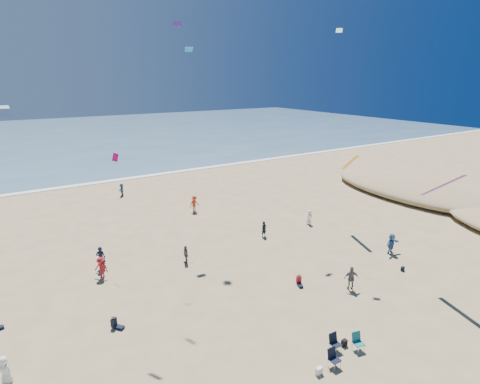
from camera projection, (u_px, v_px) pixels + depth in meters
ocean at (45, 138)px, 92.26m from camera, size 220.00×100.00×0.06m
surf_line at (85, 184)px, 51.82m from camera, size 220.00×1.20×0.08m
standing_flyers at (227, 256)px, 29.20m from camera, size 28.97×47.72×1.87m
seated_group at (240, 354)px, 19.42m from camera, size 19.48×22.40×0.84m
chair_cluster at (343, 348)px, 19.71m from camera, size 2.66×1.42×1.00m
white_tote at (319, 371)px, 18.57m from camera, size 0.35×0.20×0.40m
black_backpack at (344, 343)px, 20.55m from camera, size 0.30×0.22×0.38m
navy_bag at (403, 269)px, 28.59m from camera, size 0.28×0.18×0.34m
kites_aloft at (276, 79)px, 25.78m from camera, size 39.08×42.29×29.64m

